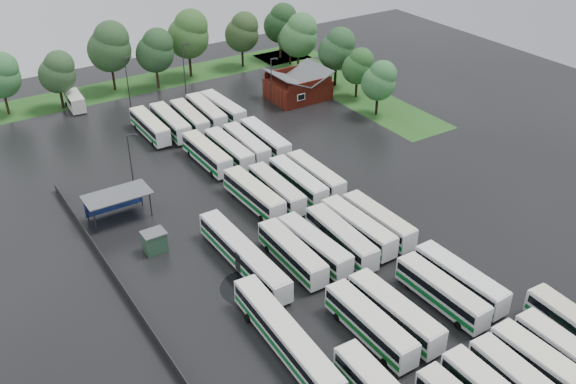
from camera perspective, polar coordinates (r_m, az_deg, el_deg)
ground at (r=74.57m, az=3.73°, el=-6.03°), size 160.00×160.00×0.00m
brick_building at (r=116.71m, az=0.89°, el=9.20°), size 10.07×8.60×5.39m
wash_shed at (r=83.22m, az=-15.02°, el=-0.41°), size 8.20×4.20×3.58m
utility_hut at (r=76.70m, az=-11.78°, el=-4.32°), size 2.70×2.20×2.62m
grass_strip_north at (r=126.78m, az=-13.23°, el=9.26°), size 80.00×10.00×0.01m
grass_strip_east at (r=122.88m, az=4.81°, el=9.29°), size 10.00×50.00×0.01m
west_fence at (r=72.15m, az=-14.72°, el=-7.98°), size 0.10×50.00×1.20m
bus_r0c3 at (r=63.40m, az=22.26°, el=-14.53°), size 2.77×11.77×3.26m
bus_r0c4 at (r=65.57m, az=23.87°, el=-13.27°), size 2.49×11.32×3.15m
bus_r1c0 at (r=63.87m, az=7.30°, el=-11.58°), size 2.48×11.55×3.21m
bus_r1c1 at (r=65.51m, az=9.47°, el=-10.48°), size 2.83×11.78×3.26m
bus_r1c3 at (r=69.02m, az=13.49°, el=-8.60°), size 2.59×11.39×3.16m
bus_r1c4 at (r=71.20m, az=15.04°, el=-7.45°), size 2.74×11.51×3.19m
bus_r2c0 at (r=72.53m, az=0.37°, el=-5.44°), size 2.62×11.37×3.15m
bus_r2c1 at (r=73.78m, az=2.34°, el=-4.77°), size 2.92×11.44×3.16m
bus_r2c2 at (r=75.19m, az=4.73°, el=-4.05°), size 2.92×11.76×3.25m
bus_r2c3 at (r=77.17m, az=6.23°, el=-3.14°), size 2.72×11.69×3.24m
bus_r2c4 at (r=78.81m, az=8.02°, el=-2.54°), size 2.61×11.32×3.14m
bus_r3c1 at (r=83.37m, az=-3.06°, el=-0.20°), size 2.78×11.77×3.26m
bus_r3c2 at (r=84.53m, az=-1.04°, el=0.26°), size 2.63×11.29×3.13m
bus_r3c3 at (r=86.28m, az=0.87°, el=0.96°), size 2.61×11.45×3.18m
bus_r3c4 at (r=87.88m, az=2.46°, el=1.50°), size 2.53×11.29×3.13m
bus_r4c1 at (r=94.10m, az=-7.23°, el=3.39°), size 2.52×11.64×3.24m
bus_r4c2 at (r=94.95m, az=-5.28°, el=3.76°), size 2.47×11.44×3.18m
bus_r4c3 at (r=96.40m, az=-3.74°, el=4.24°), size 2.86×11.42×3.15m
bus_r4c4 at (r=97.65m, az=-2.05°, el=4.70°), size 2.90×11.84×3.27m
bus_r5c0 at (r=104.37m, az=-12.18°, el=5.74°), size 2.49×11.37×3.16m
bus_r5c1 at (r=104.92m, az=-10.42°, el=6.10°), size 2.87×11.83×3.27m
bus_r5c2 at (r=106.16m, az=-8.74°, el=6.52°), size 2.96×11.45×3.16m
bus_r5c3 at (r=107.78m, az=-7.27°, el=7.04°), size 3.07×11.79×3.25m
bus_r5c4 at (r=109.01m, az=-5.83°, el=7.41°), size 2.84×11.75×3.25m
artic_bus_west_b at (r=72.36m, az=-3.99°, el=-5.62°), size 2.51×16.91×3.13m
artic_bus_west_c at (r=62.10m, az=-0.20°, el=-12.76°), size 3.16×17.20×3.17m
minibus at (r=118.16m, az=-18.43°, el=7.71°), size 2.78×6.48×2.77m
tree_north_0 at (r=118.18m, az=-24.16°, el=9.47°), size 6.60×6.60×10.93m
tree_north_1 at (r=117.49m, az=-19.78°, el=10.04°), size 6.24×6.24×10.33m
tree_north_2 at (r=122.57m, az=-15.54°, el=12.38°), size 7.84×7.84×12.99m
tree_north_3 at (r=121.73m, az=-11.67°, el=12.25°), size 6.91×6.91×11.45m
tree_north_4 at (r=126.53m, az=-8.80°, el=13.74°), size 7.97×7.97×13.19m
tree_north_5 at (r=131.27m, az=-4.05°, el=14.03°), size 6.74×6.74×11.16m
tree_north_6 at (r=136.38m, az=-0.60°, el=14.80°), size 6.88×6.88×11.40m
tree_east_0 at (r=109.42m, az=8.17°, el=9.81°), size 5.77×5.77×9.56m
tree_east_1 at (r=116.36m, az=6.31°, el=11.08°), size 5.56×5.56×9.20m
tree_east_2 at (r=121.21m, az=4.44°, el=12.60°), size 6.74×6.74×11.16m
tree_east_3 at (r=126.92m, az=1.03°, el=13.79°), size 7.27×7.27×12.05m
tree_east_4 at (r=132.88m, az=0.29°, el=13.57°), size 5.20×5.20×8.61m
lamp_post_ne at (r=110.84m, az=-1.45°, el=9.90°), size 1.40×0.27×9.10m
lamp_post_nw at (r=85.46m, az=-13.73°, el=2.55°), size 1.45×0.28×9.41m
lamp_post_back_w at (r=114.89m, az=-14.06°, el=9.76°), size 1.40×0.27×9.11m
lamp_post_back_e at (r=116.93m, az=-9.18°, el=10.90°), size 1.53×0.30×9.94m
puddle_1 at (r=67.30m, az=20.33°, el=-13.08°), size 4.39×4.39×0.01m
puddle_2 at (r=70.58m, az=-3.35°, el=-8.45°), size 6.69×6.69×0.01m
puddle_3 at (r=78.01m, az=6.59°, el=-4.33°), size 5.08×5.08×0.01m
puddle_4 at (r=74.85m, az=21.56°, el=-8.34°), size 2.25×2.25×0.01m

